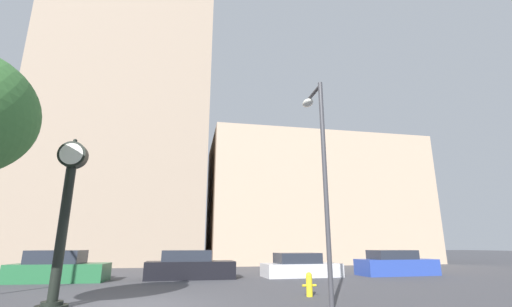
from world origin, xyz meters
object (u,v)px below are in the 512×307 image
car_black (189,267)px  car_blue (396,264)px  car_green (59,269)px  fire_hydrant_near (309,284)px  street_lamp_right (319,154)px  car_silver (300,267)px  street_clock (65,214)px

car_black → car_blue: car_black is taller
car_green → fire_hydrant_near: car_green is taller
car_black → car_blue: (11.88, -0.03, -0.01)m
car_blue → street_lamp_right: bearing=-134.4°
car_silver → car_blue: 5.82m
street_clock → car_silver: 12.97m
street_lamp_right → fire_hydrant_near: bearing=84.3°
car_black → street_lamp_right: size_ratio=0.67×
car_green → car_silver: car_green is taller
car_silver → street_clock: bearing=-142.6°
street_clock → car_blue: bearing=27.5°
car_green → street_clock: bearing=-70.4°
car_green → street_lamp_right: bearing=-39.3°
street_clock → car_green: street_clock is taller
car_black → car_blue: bearing=-1.4°
street_clock → car_blue: size_ratio=1.04×
car_blue → car_black: bearing=177.0°
car_silver → street_lamp_right: street_lamp_right is taller
fire_hydrant_near → street_lamp_right: size_ratio=0.12×
fire_hydrant_near → car_silver: bearing=74.1°
car_black → car_blue: 11.88m
fire_hydrant_near → car_green: bearing=146.0°
street_lamp_right → car_blue: bearing=48.5°
car_blue → fire_hydrant_near: (-7.89, -7.15, -0.20)m
car_green → car_black: size_ratio=0.95×
car_green → fire_hydrant_near: bearing=-31.8°
street_clock → car_green: (-2.44, 7.84, -1.97)m
street_clock → street_lamp_right: 7.82m
street_lamp_right → street_clock: bearing=172.4°
car_green → car_silver: 12.24m
street_clock → car_black: size_ratio=1.06×
street_clock → car_blue: (15.61, 8.13, -1.98)m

